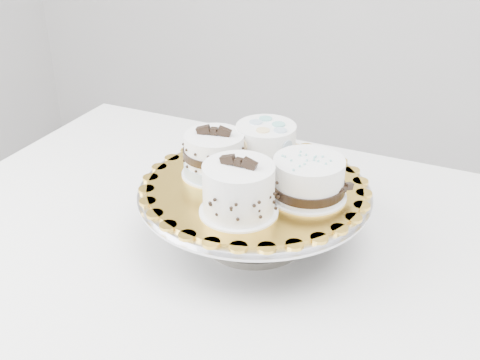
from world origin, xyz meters
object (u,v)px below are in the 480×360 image
(cake_swirl, at_px, (239,190))
(cake_board, at_px, (255,186))
(cake_stand, at_px, (254,204))
(cake_ribbon, at_px, (309,179))
(table, at_px, (260,284))
(cake_banded, at_px, (214,156))
(cake_dots, at_px, (266,145))

(cake_swirl, bearing_deg, cake_board, 97.97)
(cake_stand, distance_m, cake_ribbon, 0.11)
(cake_board, xyz_separation_m, cake_swirl, (0.01, -0.08, 0.04))
(table, bearing_deg, cake_board, 160.62)
(cake_banded, height_order, cake_dots, cake_banded)
(cake_stand, height_order, cake_swirl, cake_swirl)
(cake_dots, bearing_deg, table, -65.29)
(cake_stand, relative_size, cake_dots, 3.06)
(cake_dots, xyz_separation_m, cake_ribbon, (0.09, -0.07, -0.01))
(table, relative_size, cake_ribbon, 8.90)
(cake_swirl, bearing_deg, cake_stand, 97.97)
(cake_board, height_order, cake_ribbon, cake_ribbon)
(cake_swirl, bearing_deg, cake_ribbon, 48.53)
(cake_board, bearing_deg, cake_banded, 173.00)
(cake_stand, bearing_deg, cake_dots, 95.29)
(cake_dots, bearing_deg, cake_banded, -128.10)
(cake_stand, relative_size, cake_swirl, 3.20)
(table, height_order, cake_swirl, cake_swirl)
(table, relative_size, cake_dots, 10.39)
(cake_dots, bearing_deg, cake_swirl, -75.45)
(cake_banded, distance_m, cake_ribbon, 0.15)
(cake_board, bearing_deg, table, -22.68)
(cake_board, xyz_separation_m, cake_dots, (-0.01, 0.07, 0.04))
(cake_ribbon, bearing_deg, table, -155.27)
(table, xyz_separation_m, cake_dots, (-0.02, 0.07, 0.22))
(cake_stand, relative_size, cake_ribbon, 2.62)
(cake_swirl, height_order, cake_banded, cake_swirl)
(table, relative_size, cake_stand, 3.40)
(table, bearing_deg, cake_swirl, -91.59)
(cake_board, bearing_deg, cake_dots, 95.29)
(cake_board, height_order, cake_banded, cake_banded)
(cake_swirl, height_order, cake_ribbon, cake_swirl)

